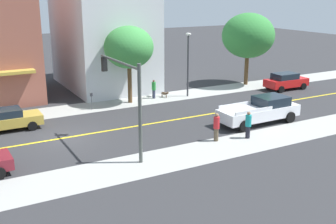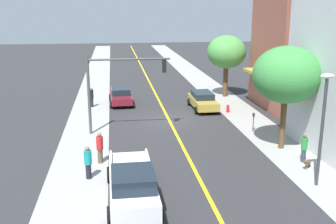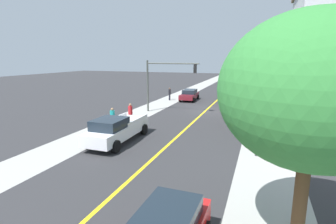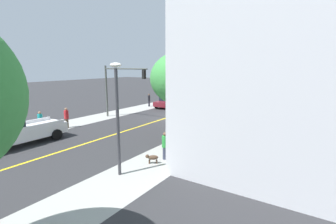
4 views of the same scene
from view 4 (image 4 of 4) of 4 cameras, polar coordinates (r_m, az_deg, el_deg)
ground_plane at (r=26.15m, az=-0.49°, el=-1.41°), size 140.00×140.00×0.00m
sidewalk_left at (r=23.34m, az=12.51°, el=-3.15°), size 3.22×126.00×0.01m
sidewalk_right at (r=30.03m, az=-10.53°, el=0.00°), size 3.22×126.00×0.01m
road_centerline_stripe at (r=26.15m, az=-0.49°, el=-1.41°), size 0.20×126.00×0.00m
brick_apartment_block at (r=24.10m, az=32.09°, el=13.31°), size 10.41×7.81×14.48m
pale_office_building at (r=13.55m, az=30.08°, el=8.55°), size 11.80×7.70×10.61m
street_tree_right_corner at (r=30.02m, az=19.03°, el=8.00°), size 3.77×3.77×6.02m
street_tree_left_far at (r=16.11m, az=3.16°, el=7.73°), size 4.09×4.09×6.42m
fire_hydrant at (r=25.11m, az=11.68°, el=-1.21°), size 0.44×0.24×0.81m
parking_meter at (r=20.05m, az=6.75°, el=-2.62°), size 0.12×0.18×1.36m
traffic_light_mast at (r=26.06m, az=-11.29°, el=6.84°), size 5.73×0.32×5.51m
street_lamp at (r=12.20m, az=-11.72°, el=1.33°), size 0.70×0.36×5.65m
maroon_sedan_right_curb at (r=32.93m, az=0.09°, el=2.47°), size 2.21×4.57×1.46m
gold_sedan_left_curb at (r=27.01m, az=9.14°, el=0.53°), size 2.06×4.68×1.49m
white_pickup_truck at (r=20.00m, az=-31.67°, el=-4.12°), size 2.33×6.18×1.85m
pedestrian_green_shirt at (r=14.64m, az=-0.73°, el=-7.71°), size 0.35×0.35×1.66m
pedestrian_red_shirt at (r=23.71m, az=-22.50°, el=-1.14°), size 0.38×0.38×1.82m
pedestrian_teal_shirt at (r=23.11m, az=-27.51°, el=-1.92°), size 0.39×0.39×1.77m
pedestrian_black_shirt at (r=33.65m, az=-4.43°, el=2.88°), size 0.31×0.31×1.72m
small_dog at (r=14.20m, az=-3.73°, el=-10.52°), size 0.68×0.59×0.55m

